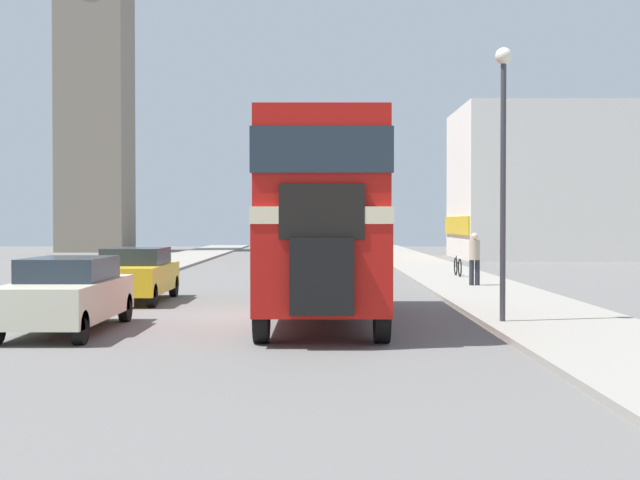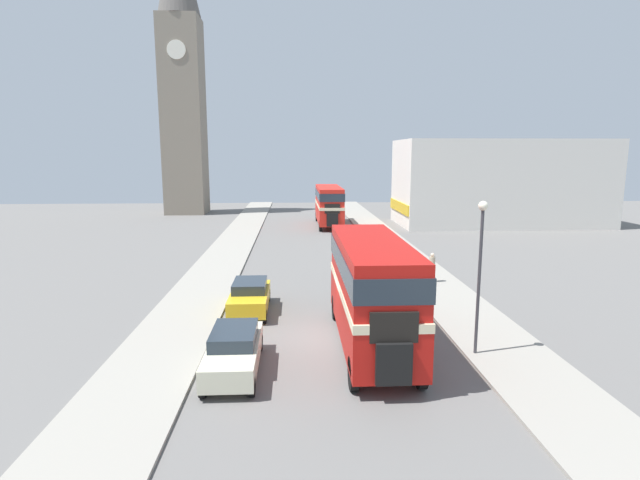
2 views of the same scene
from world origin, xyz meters
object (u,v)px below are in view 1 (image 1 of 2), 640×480
Objects in this scene: bicycle_on_pavement at (456,267)px; street_lamp at (502,142)px; car_parked_mid at (134,274)px; church_tower at (93,6)px; double_decker_bus at (320,207)px; car_parked_near at (66,294)px; pedestrian_walking at (473,256)px; bus_distant at (331,217)px.

street_lamp is (-1.50, -15.88, 3.47)m from bicycle_on_pavement.
car_parked_mid is 47.55m from church_tower.
double_decker_bus is 4.27m from street_lamp.
car_parked_near is 9.68m from street_lamp.
street_lamp reaches higher than bicycle_on_pavement.
double_decker_bus reaches higher than pedestrian_walking.
double_decker_bus is 5.30× the size of bicycle_on_pavement.
double_decker_bus is 5.30× the size of pedestrian_walking.
church_tower is at bearing 103.50° from car_parked_near.
street_lamp reaches higher than bus_distant.
pedestrian_walking is (10.41, 4.80, 0.33)m from car_parked_mid.
car_parked_mid is 2.48× the size of bicycle_on_pavement.
church_tower is (-11.82, 42.48, 17.80)m from car_parked_mid.
car_parked_near is at bearing -99.17° from bus_distant.
car_parked_mid is (-5.96, -29.80, -1.74)m from bus_distant.
bicycle_on_pavement is at bearing 84.62° from street_lamp.
bicycle_on_pavement is (10.63, 9.89, -0.30)m from car_parked_mid.
car_parked_near is at bearing -131.58° from pedestrian_walking.
double_decker_bus reaches higher than car_parked_mid.
double_decker_bus is at bearing 164.37° from street_lamp.
street_lamp is at bearing -33.27° from car_parked_mid.
church_tower is at bearing 120.53° from pedestrian_walking.
double_decker_bus is 1.59× the size of street_lamp.
pedestrian_walking is (5.16, 9.70, -1.48)m from double_decker_bus.
double_decker_bus is 52.84m from church_tower.
bus_distant is 25.44m from pedestrian_walking.
bus_distant is 5.70× the size of bicycle_on_pavement.
bicycle_on_pavement is 16.33m from street_lamp.
bicycle_on_pavement is (10.60, 16.78, -0.30)m from car_parked_near.
bus_distant is 30.44m from car_parked_mid.
car_parked_near is at bearing -76.50° from church_tower.
street_lamp is at bearing -15.63° from double_decker_bus.
church_tower reaches higher than car_parked_mid.
car_parked_near is 1.07× the size of car_parked_mid.
pedestrian_walking is 0.05× the size of church_tower.
pedestrian_walking is at bearing 24.74° from car_parked_mid.
pedestrian_walking is 11.23m from street_lamp.
car_parked_near is 19.85m from bicycle_on_pavement.
double_decker_bus is 7.40m from car_parked_mid.
pedestrian_walking reaches higher than car_parked_mid.
church_tower reaches higher than street_lamp.
car_parked_near is 6.89m from car_parked_mid.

